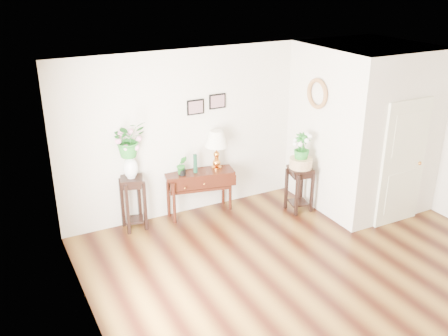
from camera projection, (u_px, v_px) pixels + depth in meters
floor at (323, 278)px, 6.87m from camera, size 6.00×5.50×0.02m
ceiling at (341, 77)px, 5.81m from camera, size 6.00×5.50×0.02m
wall_back at (230, 128)px, 8.60m from camera, size 6.00×0.02×2.80m
wall_left at (96, 242)px, 5.07m from camera, size 0.02×5.50×2.80m
partition at (362, 126)px, 8.69m from camera, size 1.80×1.95×2.80m
door at (403, 163)px, 8.00m from camera, size 0.90×0.05×2.10m
art_print_left at (196, 107)px, 8.14m from camera, size 0.30×0.02×0.25m
art_print_right at (217, 101)px, 8.29m from camera, size 0.30×0.02×0.25m
wall_ornament at (317, 94)px, 8.15m from camera, size 0.07×0.51×0.51m
console_table at (200, 192)px, 8.54m from camera, size 1.22×0.63×0.78m
table_lamp at (216, 149)px, 8.40m from camera, size 0.51×0.51×0.68m
green_vase at (195, 163)px, 8.30m from camera, size 0.08×0.08×0.32m
potted_plant at (182, 166)px, 8.20m from camera, size 0.21×0.18×0.32m
plant_stand_a at (133, 203)px, 8.03m from camera, size 0.44×0.44×0.90m
porcelain_vase at (130, 164)px, 7.77m from camera, size 0.27×0.27×0.40m
lily_arrangement at (128, 136)px, 7.59m from camera, size 0.59×0.53×0.56m
plant_stand_b at (299, 189)px, 8.64m from camera, size 0.46×0.46×0.80m
ceramic_bowl at (301, 163)px, 8.46m from camera, size 0.50×0.50×0.17m
narcissus at (302, 148)px, 8.35m from camera, size 0.31×0.31×0.48m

